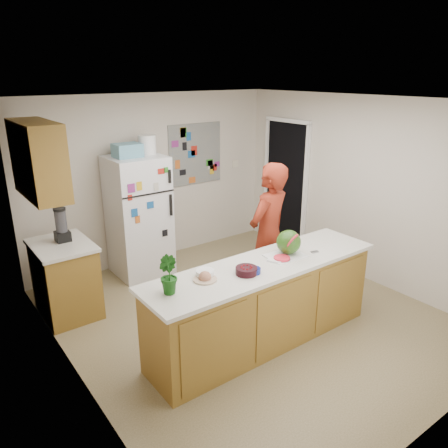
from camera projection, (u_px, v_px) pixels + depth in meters
floor at (247, 316)px, 5.25m from camera, size 4.00×4.50×0.02m
wall_back at (153, 179)px, 6.55m from camera, size 4.00×0.02×2.50m
wall_left at (67, 261)px, 3.71m from camera, size 0.02×4.50×2.50m
wall_right at (362, 190)px, 5.97m from camera, size 0.02×4.50×2.50m
ceiling at (251, 99)px, 4.42m from camera, size 4.00×4.50×0.02m
doorway at (286, 185)px, 7.13m from camera, size 0.03×0.85×2.04m
peninsula_base at (263, 305)px, 4.61m from camera, size 2.60×0.62×0.88m
peninsula_top at (265, 266)px, 4.46m from camera, size 2.68×0.70×0.04m
side_counter_base at (66, 280)px, 5.18m from camera, size 0.60×0.80×0.86m
side_counter_top at (61, 245)px, 5.03m from camera, size 0.64×0.84×0.04m
upper_cabinets at (38, 160)px, 4.59m from camera, size 0.35×1.00×0.80m
refrigerator at (139, 216)px, 6.14m from camera, size 0.75×0.70×1.70m
fridge_top_bin at (127, 150)px, 5.78m from camera, size 0.35×0.28×0.18m
photo_collage at (195, 154)px, 6.86m from camera, size 0.95×0.01×0.95m
person at (268, 235)px, 5.30m from camera, size 0.74×0.59×1.79m
blender_appliance at (61, 226)px, 5.05m from camera, size 0.13×0.13×0.38m
cutting_board at (285, 256)px, 4.64m from camera, size 0.42×0.33×0.01m
watermelon at (289, 242)px, 4.64m from camera, size 0.26×0.26×0.26m
watermelon_slice at (282, 258)px, 4.54m from camera, size 0.17×0.17×0.02m
cherry_bowl at (246, 271)px, 4.22m from camera, size 0.27×0.27×0.07m
white_bowl at (205, 273)px, 4.18m from camera, size 0.23×0.23×0.06m
cobalt_bowl at (253, 271)px, 4.25m from camera, size 0.16×0.16×0.05m
plate at (205, 279)px, 4.10m from camera, size 0.28×0.28×0.02m
paper_towel at (276, 259)px, 4.54m from camera, size 0.22×0.21×0.02m
keys at (315, 252)px, 4.74m from camera, size 0.09×0.06×0.01m
potted_plant at (168, 275)px, 3.82m from camera, size 0.16×0.20×0.34m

